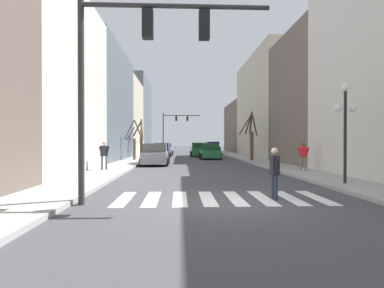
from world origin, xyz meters
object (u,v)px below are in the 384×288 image
Objects in this scene: traffic_signal_near at (135,52)px; car_driving_toward_lane at (210,152)px; car_parked_left_mid at (212,149)px; pedestrian_on_right_sidewalk at (303,154)px; street_tree_left_far at (141,138)px; car_parked_right_mid at (165,150)px; car_parked_right_near at (199,150)px; street_tree_left_near at (251,136)px; street_tree_left_mid at (134,143)px; street_lamp_right_corner at (345,112)px; car_parked_right_far at (162,151)px; pedestrian_on_left_sidewalk at (104,153)px; pedestrian_waiting_at_curb at (275,169)px; traffic_signal_far at (174,124)px; car_at_intersection at (155,155)px.

car_driving_toward_lane is (4.49, 22.74, -3.71)m from traffic_signal_near.
car_parked_left_mid is at bearing -7.67° from car_driving_toward_lane.
pedestrian_on_right_sidewalk is 19.47m from street_tree_left_far.
traffic_signal_near is 31.75m from car_parked_right_mid.
street_tree_left_near is (4.15, -9.87, 1.51)m from car_parked_right_near.
pedestrian_on_right_sidewalk is at bearing -174.18° from car_parked_left_mid.
traffic_signal_near reaches higher than car_driving_toward_lane.
street_tree_left_mid is (-8.94, -14.34, 0.90)m from car_parked_left_mid.
street_lamp_right_corner is 0.88× the size of car_parked_right_far.
pedestrian_on_left_sidewalk is at bearing 151.01° from street_lamp_right_corner.
street_tree_left_mid is at bearing 156.76° from car_parked_right_far.
car_parked_left_mid is (1.50, 11.12, 0.09)m from car_driving_toward_lane.
pedestrian_on_right_sidewalk is at bearing 152.09° from pedestrian_waiting_at_curb.
street_tree_left_far is at bearing 89.91° from street_tree_left_mid.
car_parked_right_far is (-5.20, 2.01, 0.04)m from car_driving_toward_lane.
traffic_signal_far is 3.93× the size of pedestrian_on_left_sidewalk.
traffic_signal_far is at bearing -1.72° from car_at_intersection.
traffic_signal_far is 25.91m from street_tree_left_near.
traffic_signal_far is 1.62× the size of street_tree_left_far.
pedestrian_on_left_sidewalk reaches higher than car_driving_toward_lane.
car_parked_right_mid is 1.22× the size of street_tree_left_mid.
street_lamp_right_corner reaches higher than car_at_intersection.
street_lamp_right_corner is 30.95m from car_parked_left_mid.
street_tree_left_mid is (-3.19, -23.47, -3.13)m from traffic_signal_far.
pedestrian_on_left_sidewalk is 0.46× the size of street_tree_left_mid.
traffic_signal_near is at bearing -97.91° from pedestrian_on_right_sidewalk.
car_parked_left_mid reaches higher than car_parked_right_far.
traffic_signal_far is 1.53× the size of street_tree_left_near.
street_lamp_right_corner is 1.09× the size of street_tree_left_mid.
car_at_intersection is at bearing 126.41° from street_lamp_right_corner.
traffic_signal_far is 1.48× the size of car_parked_right_mid.
pedestrian_on_left_sidewalk reaches higher than pedestrian_waiting_at_curb.
car_driving_toward_lane is 11.22m from car_parked_left_mid.
pedestrian_on_left_sidewalk is (-9.22, -24.55, 0.32)m from car_parked_left_mid.
street_lamp_right_corner is at bearing -163.03° from car_parked_right_mid.
traffic_signal_near reaches higher than car_parked_right_far.
car_parked_right_mid is (-0.03, 16.73, -0.03)m from car_at_intersection.
traffic_signal_near reaches higher than street_tree_left_far.
car_parked_left_mid reaches higher than car_driving_toward_lane.
street_lamp_right_corner is 5.75m from pedestrian_on_right_sidewalk.
street_tree_left_near reaches higher than street_lamp_right_corner.
street_tree_left_far is at bearing -99.58° from traffic_signal_far.
traffic_signal_far reaches higher than traffic_signal_near.
traffic_signal_far reaches higher than pedestrian_on_right_sidewalk.
street_tree_left_near is (8.46, 3.56, 1.52)m from car_at_intersection.
street_lamp_right_corner is 19.84m from street_tree_left_mid.
traffic_signal_far is at bearing 80.42° from street_tree_left_far.
car_at_intersection is 14.11m from car_parked_right_near.
traffic_signal_near is at bearing -81.97° from pedestrian_waiting_at_curb.
car_parked_right_far is at bearing 111.98° from street_lamp_right_corner.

